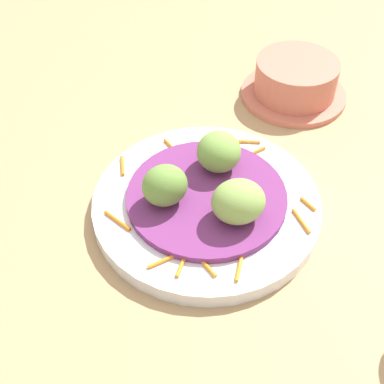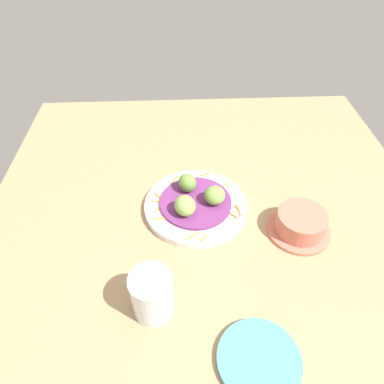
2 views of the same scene
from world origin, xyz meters
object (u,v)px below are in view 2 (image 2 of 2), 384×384
object	(u,v)px
terracotta_bowl	(300,224)
water_glass	(152,295)
guac_scoop_right	(185,206)
guac_scoop_left	(215,195)
guac_scoop_center	(187,183)
side_plate_small	(259,360)
main_plate	(196,206)

from	to	relation	value
terracotta_bowl	water_glass	size ratio (longest dim) A/B	1.44
guac_scoop_right	guac_scoop_left	bearing A→B (deg)	113.96
guac_scoop_left	water_glass	world-z (taller)	water_glass
guac_scoop_left	guac_scoop_center	bearing A→B (deg)	-126.04
guac_scoop_right	water_glass	bearing A→B (deg)	-16.90
guac_scoop_left	side_plate_small	xyz separation A→B (cm)	(36.41, 4.36, -4.35)
side_plate_small	terracotta_bowl	size ratio (longest dim) A/B	1.00
main_plate	guac_scoop_center	xyz separation A→B (cm)	(-4.15, -1.85, 4.09)
guac_scoop_left	water_glass	size ratio (longest dim) A/B	0.50
guac_scoop_left	guac_scoop_center	world-z (taller)	same
guac_scoop_right	water_glass	xyz separation A→B (cm)	(22.43, -6.82, 0.05)
guac_scoop_left	guac_scoop_center	distance (cm)	7.87
guac_scoop_right	terracotta_bowl	bearing A→B (deg)	79.93
terracotta_bowl	water_glass	distance (cm)	37.66
guac_scoop_center	water_glass	bearing A→B (deg)	-14.18
main_plate	guac_scoop_left	world-z (taller)	guac_scoop_left
side_plate_small	water_glass	bearing A→B (deg)	-120.42
main_plate	side_plate_small	bearing A→B (deg)	13.53
guac_scoop_center	side_plate_small	xyz separation A→B (cm)	(41.04, 10.72, -4.40)
side_plate_small	guac_scoop_right	bearing A→B (deg)	-160.82
main_plate	water_glass	xyz separation A→B (cm)	(26.10, -9.49, 4.15)
guac_scoop_center	guac_scoop_right	world-z (taller)	same
guac_scoop_left	guac_scoop_right	xyz separation A→B (cm)	(3.20, -7.19, 0.05)
guac_scoop_center	terracotta_bowl	xyz separation A→B (cm)	(12.50, 25.47, -2.44)
guac_scoop_center	terracotta_bowl	bearing A→B (deg)	63.86
guac_scoop_center	water_glass	distance (cm)	31.21
guac_scoop_left	guac_scoop_center	xyz separation A→B (cm)	(-4.63, -6.36, 0.05)
guac_scoop_left	guac_scoop_right	distance (cm)	7.87
terracotta_bowl	guac_scoop_center	bearing A→B (deg)	-116.14
guac_scoop_center	side_plate_small	world-z (taller)	guac_scoop_center
guac_scoop_left	terracotta_bowl	distance (cm)	20.80
terracotta_bowl	water_glass	bearing A→B (deg)	-61.79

